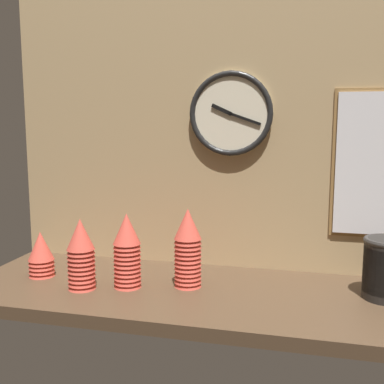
{
  "coord_description": "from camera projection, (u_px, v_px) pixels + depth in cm",
  "views": [
    {
      "loc": [
        28.25,
        -141.85,
        53.39
      ],
      "look_at": [
        -8.14,
        4.0,
        30.13
      ],
      "focal_mm": 45.0,
      "sensor_mm": 36.0,
      "label": 1
    }
  ],
  "objects": [
    {
      "name": "wall_tiled_back",
      "position": [
        230.0,
        120.0,
        1.68
      ],
      "size": [
        160.0,
        3.0,
        105.0
      ],
      "color": "tan",
      "rests_on": "ground_plane"
    },
    {
      "name": "wall_clock",
      "position": [
        231.0,
        114.0,
        1.65
      ],
      "size": [
        29.01,
        2.7,
        29.01
      ],
      "color": "beige"
    },
    {
      "name": "cup_stack_left",
      "position": [
        81.0,
        254.0,
        1.5
      ],
      "size": [
        8.7,
        8.7,
        22.49
      ],
      "color": "#DB4C3D",
      "rests_on": "ground_plane"
    },
    {
      "name": "cup_stack_center",
      "position": [
        188.0,
        248.0,
        1.52
      ],
      "size": [
        8.7,
        8.7,
        25.31
      ],
      "color": "#DB4C3D",
      "rests_on": "ground_plane"
    },
    {
      "name": "cup_stack_far_left",
      "position": [
        41.0,
        254.0,
        1.63
      ],
      "size": [
        8.7,
        8.7,
        15.43
      ],
      "color": "#DB4C3D",
      "rests_on": "ground_plane"
    },
    {
      "name": "cup_stack_center_left",
      "position": [
        127.0,
        251.0,
        1.52
      ],
      "size": [
        8.7,
        8.7,
        23.9
      ],
      "color": "#DB4C3D",
      "rests_on": "ground_plane"
    },
    {
      "name": "ground_plane",
      "position": [
        214.0,
        296.0,
        1.51
      ],
      "size": [
        160.0,
        56.0,
        4.0
      ],
      "primitive_type": "cube",
      "color": "#4C3826"
    }
  ]
}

